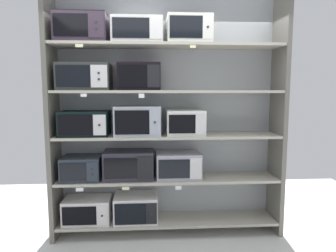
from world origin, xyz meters
name	(u,v)px	position (x,y,z in m)	size (l,w,h in m)	color
back_panel	(167,113)	(0.00, 0.23, 1.41)	(2.74, 0.04, 2.83)	#9EA3A8
upright_left	(52,115)	(-1.30, 0.00, 1.41)	(0.05, 0.42, 2.83)	#68645B
upright_right	(278,114)	(1.30, 0.00, 1.41)	(0.05, 0.42, 2.83)	#68645B
shelf_0	(168,220)	(0.00, 0.00, 0.15)	(2.54, 0.42, 0.03)	#ADA899
microwave_0	(88,210)	(-0.94, 0.00, 0.30)	(0.53, 0.36, 0.28)	silver
microwave_1	(136,208)	(-0.38, 0.00, 0.32)	(0.50, 0.39, 0.30)	silver
shelf_1	(168,179)	(0.00, 0.00, 0.66)	(2.54, 0.42, 0.03)	#ADA899
microwave_2	(82,168)	(-0.99, 0.00, 0.81)	(0.44, 0.38, 0.27)	#262E39
microwave_3	(129,165)	(-0.45, 0.00, 0.84)	(0.57, 0.35, 0.32)	#282633
microwave_4	(178,165)	(0.12, 0.00, 0.82)	(0.51, 0.37, 0.30)	#9C9BA8
price_tag_0	(80,190)	(-0.98, -0.22, 0.62)	(0.08, 0.00, 0.04)	white
price_tag_1	(126,188)	(-0.48, -0.22, 0.62)	(0.08, 0.00, 0.03)	beige
price_tag_2	(178,188)	(0.10, -0.22, 0.62)	(0.07, 0.00, 0.04)	white
shelf_2	(168,136)	(0.00, 0.00, 1.17)	(2.54, 0.42, 0.03)	#ADA899
microwave_5	(85,123)	(-0.94, 0.00, 1.32)	(0.54, 0.38, 0.28)	black
microwave_6	(138,120)	(-0.34, 0.00, 1.35)	(0.52, 0.43, 0.33)	#9AA2AD
microwave_7	(185,122)	(0.20, 0.00, 1.32)	(0.43, 0.36, 0.28)	silver
shelf_3	(168,92)	(0.00, 0.00, 1.68)	(2.54, 0.42, 0.03)	#ADA899
microwave_8	(85,77)	(-0.93, 0.00, 1.84)	(0.57, 0.39, 0.29)	#2D322F
microwave_9	(139,77)	(-0.32, 0.00, 1.84)	(0.47, 0.33, 0.30)	black
price_tag_3	(84,95)	(-0.90, -0.22, 1.64)	(0.06, 0.00, 0.03)	white
price_tag_4	(141,96)	(-0.30, -0.22, 1.63)	(0.06, 0.00, 0.04)	white
shelf_4	(168,46)	(0.00, 0.00, 2.18)	(2.54, 0.42, 0.03)	#ADA899
microwave_10	(82,29)	(-0.93, 0.00, 2.35)	(0.55, 0.42, 0.31)	#312634
microwave_11	(137,31)	(-0.34, 0.00, 2.34)	(0.55, 0.37, 0.28)	silver
microwave_12	(188,31)	(0.23, 0.00, 2.35)	(0.48, 0.42, 0.30)	silver
price_tag_5	(79,46)	(-0.93, -0.22, 2.15)	(0.08, 0.00, 0.03)	beige
price_tag_6	(193,46)	(0.25, -0.22, 2.15)	(0.06, 0.00, 0.03)	beige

